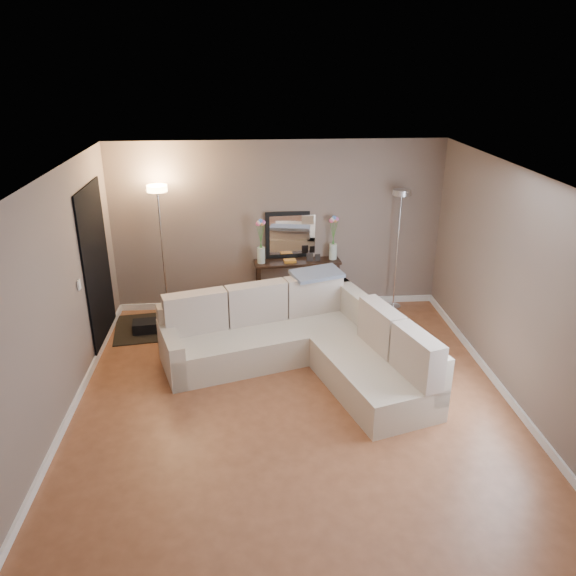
{
  "coord_description": "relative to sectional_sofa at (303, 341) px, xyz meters",
  "views": [
    {
      "loc": [
        -0.48,
        -5.47,
        3.7
      ],
      "look_at": [
        0.0,
        0.8,
        1.1
      ],
      "focal_mm": 35.0,
      "sensor_mm": 36.0,
      "label": 1
    }
  ],
  "objects": [
    {
      "name": "floor",
      "position": [
        -0.19,
        -0.84,
        -0.36
      ],
      "size": [
        5.0,
        5.5,
        0.01
      ],
      "primitive_type": "cube",
      "color": "#9B5A38",
      "rests_on": "ground"
    },
    {
      "name": "ceiling",
      "position": [
        -0.19,
        -0.84,
        2.25
      ],
      "size": [
        5.0,
        5.5,
        0.01
      ],
      "primitive_type": "cube",
      "color": "white",
      "rests_on": "ground"
    },
    {
      "name": "wall_back",
      "position": [
        -0.19,
        1.92,
        0.95
      ],
      "size": [
        5.0,
        0.02,
        2.6
      ],
      "primitive_type": "cube",
      "color": "#79685D",
      "rests_on": "ground"
    },
    {
      "name": "wall_front",
      "position": [
        -0.19,
        -3.6,
        0.95
      ],
      "size": [
        5.0,
        0.02,
        2.6
      ],
      "primitive_type": "cube",
      "color": "#79685D",
      "rests_on": "ground"
    },
    {
      "name": "wall_left",
      "position": [
        -2.7,
        -0.84,
        0.95
      ],
      "size": [
        0.02,
        5.5,
        2.6
      ],
      "primitive_type": "cube",
      "color": "#79685D",
      "rests_on": "ground"
    },
    {
      "name": "wall_right",
      "position": [
        2.32,
        -0.84,
        0.95
      ],
      "size": [
        0.02,
        5.5,
        2.6
      ],
      "primitive_type": "cube",
      "color": "#79685D",
      "rests_on": "ground"
    },
    {
      "name": "baseboard_back",
      "position": [
        -0.19,
        1.9,
        -0.3
      ],
      "size": [
        5.0,
        0.03,
        0.1
      ],
      "primitive_type": "cube",
      "color": "white",
      "rests_on": "ground"
    },
    {
      "name": "baseboard_left",
      "position": [
        -2.68,
        -0.84,
        -0.3
      ],
      "size": [
        0.03,
        5.5,
        0.1
      ],
      "primitive_type": "cube",
      "color": "white",
      "rests_on": "ground"
    },
    {
      "name": "baseboard_right",
      "position": [
        2.29,
        -0.84,
        -0.3
      ],
      "size": [
        0.03,
        5.5,
        0.1
      ],
      "primitive_type": "cube",
      "color": "white",
      "rests_on": "ground"
    },
    {
      "name": "doorway",
      "position": [
        -2.67,
        0.86,
        0.75
      ],
      "size": [
        0.02,
        1.2,
        2.2
      ],
      "primitive_type": "cube",
      "color": "black",
      "rests_on": "ground"
    },
    {
      "name": "switch_plate",
      "position": [
        -2.67,
        0.01,
        0.85
      ],
      "size": [
        0.02,
        0.08,
        0.12
      ],
      "primitive_type": "cube",
      "color": "white",
      "rests_on": "ground"
    },
    {
      "name": "sectional_sofa",
      "position": [
        0.0,
        0.0,
        0.0
      ],
      "size": [
        3.32,
        2.73,
        0.95
      ],
      "color": "beige",
      "rests_on": "floor"
    },
    {
      "name": "throw_blanket",
      "position": [
        0.26,
        0.77,
        0.61
      ],
      "size": [
        0.77,
        0.6,
        0.09
      ],
      "primitive_type": "cube",
      "rotation": [
        0.1,
        0.0,
        0.35
      ],
      "color": "slate",
      "rests_on": "sectional_sofa"
    },
    {
      "name": "console_table",
      "position": [
        0.01,
        1.74,
        0.1
      ],
      "size": [
        1.34,
        0.46,
        0.81
      ],
      "color": "black",
      "rests_on": "floor"
    },
    {
      "name": "leaning_mirror",
      "position": [
        0.07,
        1.91,
        0.83
      ],
      "size": [
        0.93,
        0.12,
        0.73
      ],
      "color": "black",
      "rests_on": "console_table"
    },
    {
      "name": "table_decor",
      "position": [
        0.09,
        1.71,
        0.49
      ],
      "size": [
        0.56,
        0.14,
        0.13
      ],
      "color": "orange",
      "rests_on": "console_table"
    },
    {
      "name": "flower_vase_left",
      "position": [
        -0.47,
        1.7,
        0.75
      ],
      "size": [
        0.15,
        0.13,
        0.69
      ],
      "color": "silver",
      "rests_on": "console_table"
    },
    {
      "name": "flower_vase_right",
      "position": [
        0.64,
        1.79,
        0.75
      ],
      "size": [
        0.15,
        0.13,
        0.69
      ],
      "color": "silver",
      "rests_on": "console_table"
    },
    {
      "name": "floor_lamp_lit",
      "position": [
        -1.92,
        1.65,
        1.08
      ],
      "size": [
        0.32,
        0.32,
        2.02
      ],
      "color": "silver",
      "rests_on": "floor"
    },
    {
      "name": "floor_lamp_unlit",
      "position": [
        1.62,
        1.69,
        0.99
      ],
      "size": [
        0.34,
        0.34,
        1.89
      ],
      "color": "silver",
      "rests_on": "floor"
    },
    {
      "name": "charcoal_rug",
      "position": [
        -1.98,
        1.26,
        -0.34
      ],
      "size": [
        1.44,
        1.16,
        0.02
      ],
      "primitive_type": "cube",
      "rotation": [
        0.0,
        0.0,
        0.13
      ],
      "color": "black",
      "rests_on": "floor"
    },
    {
      "name": "black_bag",
      "position": [
        -2.16,
        1.11,
        -0.3
      ],
      "size": [
        0.41,
        0.31,
        0.24
      ],
      "primitive_type": "cube",
      "rotation": [
        0.0,
        0.0,
        0.13
      ],
      "color": "black",
      "rests_on": "charcoal_rug"
    }
  ]
}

